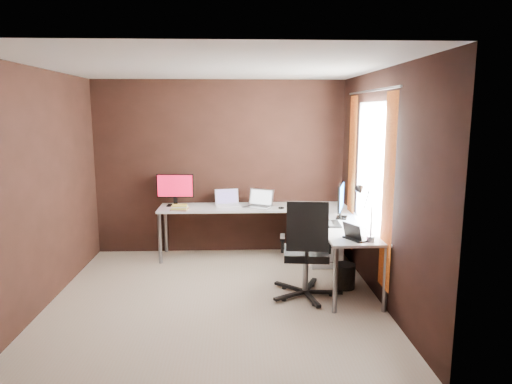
% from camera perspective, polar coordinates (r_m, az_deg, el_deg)
% --- Properties ---
extents(room, '(3.60, 3.60, 2.50)m').
position_cam_1_polar(room, '(4.93, -1.23, 0.98)').
color(room, '#B5A28D').
rests_on(room, ground).
extents(desk, '(2.65, 2.25, 0.73)m').
position_cam_1_polar(desk, '(6.03, 3.37, -3.16)').
color(desk, white).
rests_on(desk, ground).
extents(drawer_pedestal, '(0.42, 0.50, 0.60)m').
position_cam_1_polar(drawer_pedestal, '(6.31, 8.56, -6.19)').
color(drawer_pedestal, white).
rests_on(drawer_pedestal, ground).
extents(monitor_left, '(0.52, 0.16, 0.45)m').
position_cam_1_polar(monitor_left, '(6.54, -10.07, 0.49)').
color(monitor_left, black).
rests_on(monitor_left, desk).
extents(monitor_right, '(0.21, 0.52, 0.44)m').
position_cam_1_polar(monitor_right, '(5.79, 10.56, -0.82)').
color(monitor_right, black).
rests_on(monitor_right, desk).
extents(laptop_white, '(0.37, 0.29, 0.22)m').
position_cam_1_polar(laptop_white, '(6.52, -3.59, -1.25)').
color(laptop_white, white).
rests_on(laptop_white, desk).
extents(laptop_silver, '(0.45, 0.41, 0.25)m').
position_cam_1_polar(laptop_silver, '(6.39, 0.42, -1.42)').
color(laptop_silver, silver).
rests_on(laptop_silver, desk).
extents(laptop_black_big, '(0.27, 0.36, 0.23)m').
position_cam_1_polar(laptop_black_big, '(5.48, 8.85, -3.52)').
color(laptop_black_big, black).
rests_on(laptop_black_big, desk).
extents(laptop_black_small, '(0.28, 0.32, 0.18)m').
position_cam_1_polar(laptop_black_small, '(4.89, 12.30, -5.38)').
color(laptop_black_small, black).
rests_on(laptop_black_small, desk).
extents(book_stack, '(0.25, 0.21, 0.07)m').
position_cam_1_polar(book_stack, '(6.28, -9.54, -1.93)').
color(book_stack, tan).
rests_on(book_stack, desk).
extents(mouse_left, '(0.08, 0.06, 0.03)m').
position_cam_1_polar(mouse_left, '(6.31, -9.11, -2.05)').
color(mouse_left, black).
rests_on(mouse_left, desk).
extents(mouse_corner, '(0.09, 0.07, 0.03)m').
position_cam_1_polar(mouse_corner, '(6.27, 3.17, -2.00)').
color(mouse_corner, black).
rests_on(mouse_corner, desk).
extents(desk_lamp, '(0.19, 0.22, 0.58)m').
position_cam_1_polar(desk_lamp, '(4.82, 13.33, -1.72)').
color(desk_lamp, slate).
rests_on(desk_lamp, desk).
extents(office_chair, '(0.63, 0.63, 1.12)m').
position_cam_1_polar(office_chair, '(5.17, 6.24, -9.50)').
color(office_chair, black).
rests_on(office_chair, ground).
extents(wastebasket, '(0.26, 0.26, 0.29)m').
position_cam_1_polar(wastebasket, '(5.55, 10.99, -10.25)').
color(wastebasket, black).
rests_on(wastebasket, ground).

